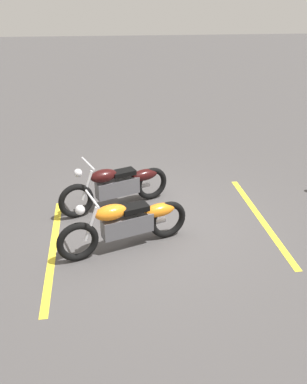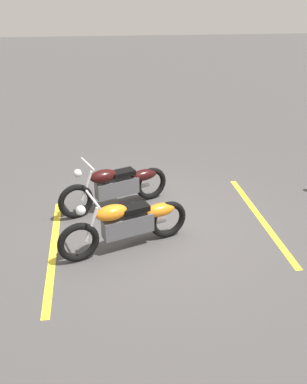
% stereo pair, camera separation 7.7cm
% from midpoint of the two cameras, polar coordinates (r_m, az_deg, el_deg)
% --- Properties ---
extents(ground_plane, '(60.00, 60.00, 0.00)m').
position_cam_midpoint_polar(ground_plane, '(7.53, -0.62, -4.43)').
color(ground_plane, '#474444').
extents(motorcycle_bright_foreground, '(2.13, 0.91, 1.04)m').
position_cam_midpoint_polar(motorcycle_bright_foreground, '(6.69, -3.81, -4.23)').
color(motorcycle_bright_foreground, black).
rests_on(motorcycle_bright_foreground, ground).
extents(motorcycle_dark_foreground, '(2.10, 0.96, 1.04)m').
position_cam_midpoint_polar(motorcycle_dark_foreground, '(7.92, -5.26, 0.91)').
color(motorcycle_dark_foreground, black).
rests_on(motorcycle_dark_foreground, ground).
extents(parking_stripe_near, '(0.24, 3.20, 0.01)m').
position_cam_midpoint_polar(parking_stripe_near, '(7.05, -13.91, -7.72)').
color(parking_stripe_near, yellow).
rests_on(parking_stripe_near, ground).
extents(parking_stripe_mid, '(0.24, 3.20, 0.01)m').
position_cam_midpoint_polar(parking_stripe_mid, '(7.96, 14.18, -3.45)').
color(parking_stripe_mid, yellow).
rests_on(parking_stripe_mid, ground).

